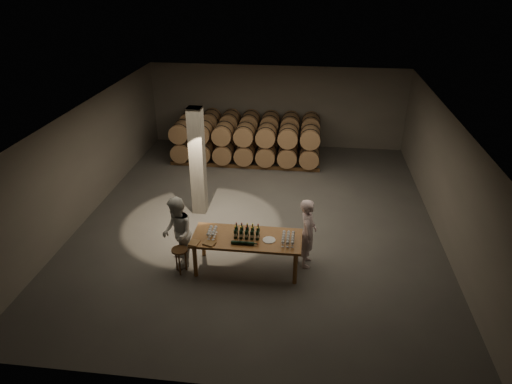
# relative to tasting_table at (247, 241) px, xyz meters

# --- Properties ---
(room) EXTENTS (12.00, 12.00, 12.00)m
(room) POSITION_rel_tasting_table_xyz_m (-1.80, 2.70, 0.80)
(room) COLOR #504D4B
(room) RESTS_ON ground
(tasting_table) EXTENTS (2.60, 1.10, 0.90)m
(tasting_table) POSITION_rel_tasting_table_xyz_m (0.00, 0.00, 0.00)
(tasting_table) COLOR brown
(tasting_table) RESTS_ON ground
(barrel_stack_back) EXTENTS (5.48, 0.95, 1.57)m
(barrel_stack_back) POSITION_rel_tasting_table_xyz_m (-0.96, 7.70, 0.03)
(barrel_stack_back) COLOR brown
(barrel_stack_back) RESTS_ON ground
(barrel_stack_front) EXTENTS (5.48, 0.95, 1.57)m
(barrel_stack_front) POSITION_rel_tasting_table_xyz_m (-0.96, 6.30, 0.03)
(barrel_stack_front) COLOR brown
(barrel_stack_front) RESTS_ON ground
(bottle_cluster) EXTENTS (0.60, 0.23, 0.33)m
(bottle_cluster) POSITION_rel_tasting_table_xyz_m (-0.00, 0.00, 0.22)
(bottle_cluster) COLOR black
(bottle_cluster) RESTS_ON tasting_table
(lying_bottles) EXTENTS (0.64, 0.09, 0.09)m
(lying_bottles) POSITION_rel_tasting_table_xyz_m (-0.05, -0.32, 0.15)
(lying_bottles) COLOR black
(lying_bottles) RESTS_ON tasting_table
(glass_cluster_left) EXTENTS (0.20, 0.42, 0.18)m
(glass_cluster_left) POSITION_rel_tasting_table_xyz_m (-0.83, -0.03, 0.23)
(glass_cluster_left) COLOR silver
(glass_cluster_left) RESTS_ON tasting_table
(glass_cluster_right) EXTENTS (0.30, 0.52, 0.16)m
(glass_cluster_right) POSITION_rel_tasting_table_xyz_m (0.98, -0.07, 0.22)
(glass_cluster_right) COLOR silver
(glass_cluster_right) RESTS_ON tasting_table
(plate) EXTENTS (0.30, 0.30, 0.02)m
(plate) POSITION_rel_tasting_table_xyz_m (0.53, -0.07, 0.11)
(plate) COLOR silver
(plate) RESTS_ON tasting_table
(notebook_near) EXTENTS (0.31, 0.28, 0.03)m
(notebook_near) POSITION_rel_tasting_table_xyz_m (-0.83, -0.38, 0.12)
(notebook_near) COLOR brown
(notebook_near) RESTS_ON tasting_table
(notebook_corner) EXTENTS (0.26, 0.30, 0.02)m
(notebook_corner) POSITION_rel_tasting_table_xyz_m (-1.18, -0.40, 0.12)
(notebook_corner) COLOR brown
(notebook_corner) RESTS_ON tasting_table
(pen) EXTENTS (0.13, 0.04, 0.01)m
(pen) POSITION_rel_tasting_table_xyz_m (-0.74, -0.45, 0.11)
(pen) COLOR black
(pen) RESTS_ON tasting_table
(stool) EXTENTS (0.39, 0.39, 0.65)m
(stool) POSITION_rel_tasting_table_xyz_m (-1.57, -0.33, -0.26)
(stool) COLOR brown
(stool) RESTS_ON ground
(person_man) EXTENTS (0.43, 0.65, 1.79)m
(person_man) POSITION_rel_tasting_table_xyz_m (1.42, 0.38, 0.10)
(person_man) COLOR beige
(person_man) RESTS_ON ground
(person_woman) EXTENTS (0.98, 1.09, 1.84)m
(person_woman) POSITION_rel_tasting_table_xyz_m (-1.68, -0.05, 0.12)
(person_woman) COLOR silver
(person_woman) RESTS_ON ground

